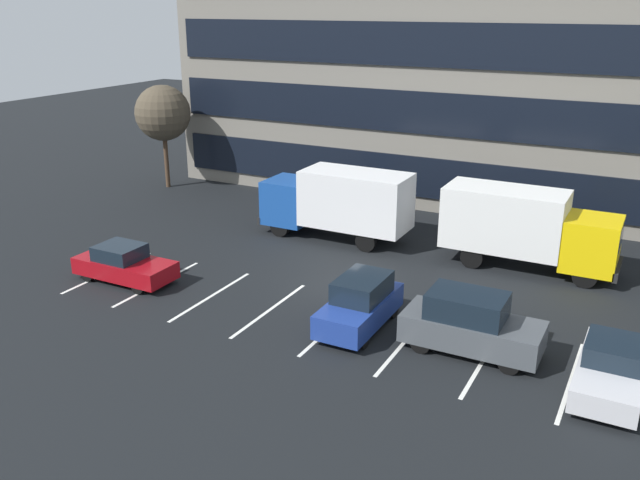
{
  "coord_description": "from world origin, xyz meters",
  "views": [
    {
      "loc": [
        11.42,
        -23.78,
        11.33
      ],
      "look_at": [
        -1.62,
        1.1,
        1.4
      ],
      "focal_mm": 37.92,
      "sensor_mm": 36.0,
      "label": 1
    }
  ],
  "objects_px": {
    "box_truck_yellow": "(526,226)",
    "bare_tree": "(163,113)",
    "sedan_silver": "(611,368)",
    "suv_charcoal": "(470,324)",
    "box_truck_blue": "(338,201)",
    "sedan_maroon": "(124,264)",
    "suv_navy": "(360,304)"
  },
  "relations": [
    {
      "from": "box_truck_yellow",
      "to": "sedan_maroon",
      "type": "height_order",
      "value": "box_truck_yellow"
    },
    {
      "from": "suv_navy",
      "to": "bare_tree",
      "type": "distance_m",
      "value": 23.28
    },
    {
      "from": "box_truck_blue",
      "to": "bare_tree",
      "type": "relative_size",
      "value": 1.18
    },
    {
      "from": "sedan_maroon",
      "to": "suv_navy",
      "type": "height_order",
      "value": "suv_navy"
    },
    {
      "from": "box_truck_blue",
      "to": "sedan_silver",
      "type": "xyz_separation_m",
      "value": [
        13.67,
        -8.83,
        -1.24
      ]
    },
    {
      "from": "suv_charcoal",
      "to": "bare_tree",
      "type": "bearing_deg",
      "value": 152.07
    },
    {
      "from": "box_truck_yellow",
      "to": "sedan_silver",
      "type": "bearing_deg",
      "value": -63.47
    },
    {
      "from": "box_truck_yellow",
      "to": "suv_charcoal",
      "type": "relative_size",
      "value": 1.64
    },
    {
      "from": "box_truck_blue",
      "to": "suv_charcoal",
      "type": "distance_m",
      "value": 12.46
    },
    {
      "from": "sedan_maroon",
      "to": "bare_tree",
      "type": "distance_m",
      "value": 16.18
    },
    {
      "from": "box_truck_blue",
      "to": "bare_tree",
      "type": "height_order",
      "value": "bare_tree"
    },
    {
      "from": "suv_navy",
      "to": "box_truck_blue",
      "type": "bearing_deg",
      "value": 121.01
    },
    {
      "from": "sedan_maroon",
      "to": "bare_tree",
      "type": "relative_size",
      "value": 0.68
    },
    {
      "from": "sedan_maroon",
      "to": "suv_navy",
      "type": "distance_m",
      "value": 10.78
    },
    {
      "from": "suv_navy",
      "to": "bare_tree",
      "type": "xyz_separation_m",
      "value": [
        -19.3,
        12.44,
        3.82
      ]
    },
    {
      "from": "sedan_maroon",
      "to": "suv_navy",
      "type": "bearing_deg",
      "value": 3.72
    },
    {
      "from": "box_truck_yellow",
      "to": "sedan_silver",
      "type": "relative_size",
      "value": 1.7
    },
    {
      "from": "box_truck_yellow",
      "to": "suv_charcoal",
      "type": "height_order",
      "value": "box_truck_yellow"
    },
    {
      "from": "sedan_maroon",
      "to": "box_truck_yellow",
      "type": "bearing_deg",
      "value": 32.53
    },
    {
      "from": "bare_tree",
      "to": "suv_navy",
      "type": "bearing_deg",
      "value": -32.81
    },
    {
      "from": "box_truck_blue",
      "to": "suv_charcoal",
      "type": "height_order",
      "value": "box_truck_blue"
    },
    {
      "from": "box_truck_yellow",
      "to": "sedan_maroon",
      "type": "bearing_deg",
      "value": -147.47
    },
    {
      "from": "suv_navy",
      "to": "box_truck_yellow",
      "type": "bearing_deg",
      "value": 65.19
    },
    {
      "from": "suv_charcoal",
      "to": "bare_tree",
      "type": "relative_size",
      "value": 0.72
    },
    {
      "from": "box_truck_yellow",
      "to": "bare_tree",
      "type": "relative_size",
      "value": 1.18
    },
    {
      "from": "box_truck_yellow",
      "to": "bare_tree",
      "type": "height_order",
      "value": "bare_tree"
    },
    {
      "from": "suv_navy",
      "to": "suv_charcoal",
      "type": "bearing_deg",
      "value": 0.7
    },
    {
      "from": "box_truck_blue",
      "to": "suv_navy",
      "type": "distance_m",
      "value": 9.92
    },
    {
      "from": "box_truck_yellow",
      "to": "box_truck_blue",
      "type": "distance_m",
      "value": 9.12
    },
    {
      "from": "box_truck_blue",
      "to": "sedan_silver",
      "type": "distance_m",
      "value": 16.32
    },
    {
      "from": "box_truck_blue",
      "to": "sedan_silver",
      "type": "relative_size",
      "value": 1.7
    },
    {
      "from": "sedan_silver",
      "to": "bare_tree",
      "type": "height_order",
      "value": "bare_tree"
    }
  ]
}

